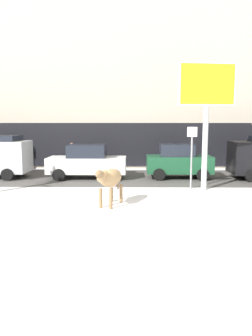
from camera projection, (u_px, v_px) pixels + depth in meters
ground_plane at (141, 219)px, 10.15m from camera, size 120.00×120.00×0.00m
road_strip at (136, 177)px, 17.93m from camera, size 60.00×5.60×0.01m
building_facade at (135, 74)px, 23.37m from camera, size 44.00×6.10×13.00m
cow_tan at (110, 179)px, 11.69m from camera, size 1.04×1.92×1.54m
billboard at (207, 92)px, 14.00m from camera, size 2.52×0.54×5.56m
car_white_sedan at (87, 162)px, 17.57m from camera, size 4.22×2.02×1.84m
car_darkgreen_hatchback at (178, 161)px, 17.65m from camera, size 3.52×1.95×1.86m
pedestrian_near_billboard at (15, 156)px, 21.07m from camera, size 0.36×0.24×1.73m
pedestrian_by_cars at (30, 156)px, 21.06m from camera, size 0.36×0.24×1.73m
pedestrian_far_left at (72, 156)px, 21.02m from camera, size 0.36×0.24×1.73m
street_sign at (192, 153)px, 14.60m from camera, size 0.44×0.08×2.82m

